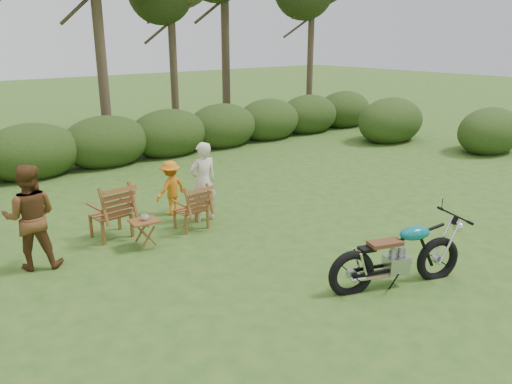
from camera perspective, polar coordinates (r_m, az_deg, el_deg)
ground at (r=7.79m, az=10.85°, el=-9.74°), size 80.00×80.00×0.00m
tree_line at (r=15.28m, az=-17.21°, el=17.87°), size 22.52×11.62×8.14m
motorcycle at (r=7.77m, az=15.50°, el=-10.14°), size 2.19×1.44×1.17m
lawn_chair_right at (r=9.63m, az=-7.36°, el=-4.10°), size 0.61×0.61×0.88m
lawn_chair_left at (r=9.52m, az=-16.08°, el=-4.93°), size 0.76×0.76×1.03m
side_table at (r=8.83m, az=-12.57°, el=-4.69°), size 0.52×0.45×0.50m
cup at (r=8.73m, az=-12.61°, el=-2.84°), size 0.17×0.17×0.10m
adult_a at (r=10.00m, az=-5.92°, el=-3.21°), size 0.60×0.42×1.58m
adult_b at (r=8.77m, az=-23.70°, el=-7.77°), size 1.01×0.92×1.68m
child at (r=10.43m, az=-9.56°, el=-2.47°), size 0.80×0.58×1.12m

